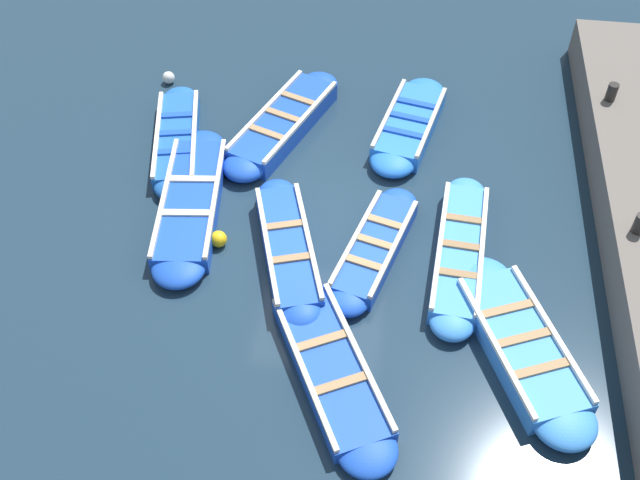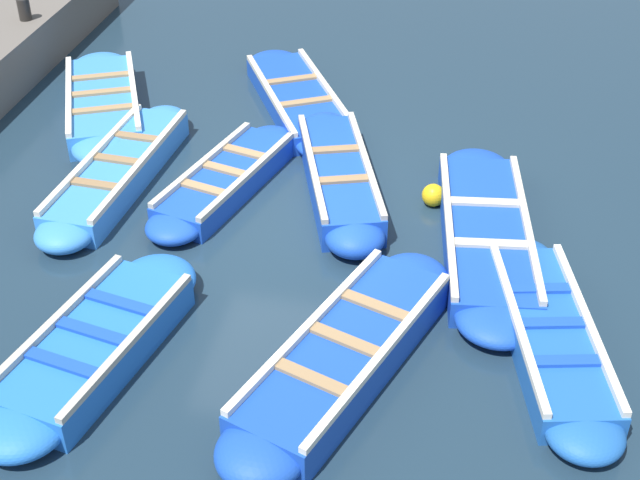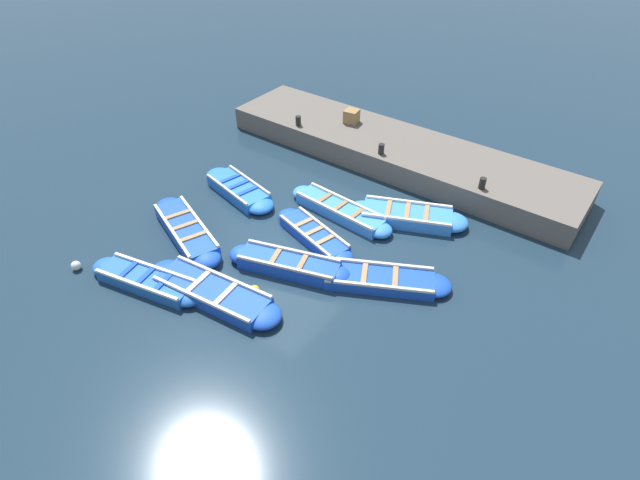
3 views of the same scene
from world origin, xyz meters
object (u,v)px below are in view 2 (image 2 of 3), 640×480
object	(u,v)px
boat_mid_row	(119,171)
buoy_orange_near	(433,195)
boat_alongside	(298,100)
boat_inner_gap	(226,180)
boat_far_corner	(339,178)
boat_end_of_row	(103,104)
boat_outer_left	(486,234)
bollard_mid_south	(24,9)
boat_outer_right	(550,335)
boat_broadside	(95,346)
boat_centre	(345,356)

from	to	relation	value
boat_mid_row	buoy_orange_near	world-z (taller)	boat_mid_row
boat_alongside	boat_inner_gap	distance (m)	2.50
buoy_orange_near	boat_inner_gap	bearing A→B (deg)	-176.94
boat_far_corner	boat_end_of_row	bearing A→B (deg)	159.32
boat_outer_left	bollard_mid_south	xyz separation A→B (m)	(-7.56, 3.82, 0.80)
boat_alongside	buoy_orange_near	world-z (taller)	boat_alongside
boat_mid_row	boat_far_corner	distance (m)	2.90
boat_far_corner	boat_outer_right	bearing A→B (deg)	-44.54
boat_broadside	boat_far_corner	xyz separation A→B (m)	(1.85, 3.63, 0.02)
boat_outer_left	bollard_mid_south	bearing A→B (deg)	153.22
boat_end_of_row	buoy_orange_near	world-z (taller)	boat_end_of_row
boat_mid_row	boat_inner_gap	world-z (taller)	boat_mid_row
boat_outer_right	boat_end_of_row	world-z (taller)	boat_end_of_row
boat_alongside	boat_centre	bearing A→B (deg)	-73.46
boat_alongside	boat_far_corner	xyz separation A→B (m)	(1.00, -2.20, 0.05)
boat_alongside	boat_outer_left	bearing A→B (deg)	-46.72
boat_alongside	bollard_mid_south	distance (m)	4.76
boat_outer_left	boat_mid_row	distance (m)	4.83
bollard_mid_south	buoy_orange_near	distance (m)	7.56
boat_mid_row	boat_inner_gap	size ratio (longest dim) A/B	1.18
boat_broadside	boat_mid_row	bearing A→B (deg)	107.36
boat_inner_gap	bollard_mid_south	size ratio (longest dim) A/B	9.08
boat_far_corner	boat_centre	bearing A→B (deg)	-79.18
boat_alongside	boat_centre	distance (m)	5.75
boat_outer_right	boat_broadside	bearing A→B (deg)	-167.02
boat_outer_right	buoy_orange_near	bearing A→B (deg)	119.47
boat_outer_right	boat_inner_gap	distance (m)	4.70
boat_broadside	bollard_mid_south	size ratio (longest dim) A/B	9.49
boat_far_corner	boat_centre	distance (m)	3.38
boat_broadside	boat_end_of_row	distance (m)	5.44
boat_alongside	boat_centre	world-z (taller)	boat_centre
boat_far_corner	boat_mid_row	bearing A→B (deg)	-173.23
boat_outer_right	boat_far_corner	bearing A→B (deg)	135.46
boat_outer_left	boat_far_corner	xyz separation A→B (m)	(-1.92, 0.91, 0.03)
bollard_mid_south	boat_centre	bearing A→B (deg)	-44.79
boat_broadside	boat_outer_left	bearing A→B (deg)	35.78
boat_inner_gap	boat_broadside	bearing A→B (deg)	-96.92
boat_outer_left	buoy_orange_near	world-z (taller)	boat_outer_left
boat_alongside	boat_broadside	bearing A→B (deg)	-98.30
boat_inner_gap	buoy_orange_near	size ratio (longest dim) A/B	10.87
boat_alongside	buoy_orange_near	distance (m)	3.22
boat_inner_gap	boat_far_corner	bearing A→B (deg)	10.26
boat_broadside	boat_outer_right	size ratio (longest dim) A/B	0.96
boat_far_corner	boat_alongside	bearing A→B (deg)	114.53
boat_inner_gap	boat_end_of_row	bearing A→B (deg)	144.35
boat_alongside	boat_outer_right	world-z (taller)	boat_outer_right
boat_inner_gap	boat_far_corner	xyz separation A→B (m)	(1.45, 0.26, 0.04)
boat_far_corner	buoy_orange_near	size ratio (longest dim) A/B	11.95
boat_broadside	boat_inner_gap	distance (m)	3.39
boat_mid_row	boat_centre	size ratio (longest dim) A/B	0.99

